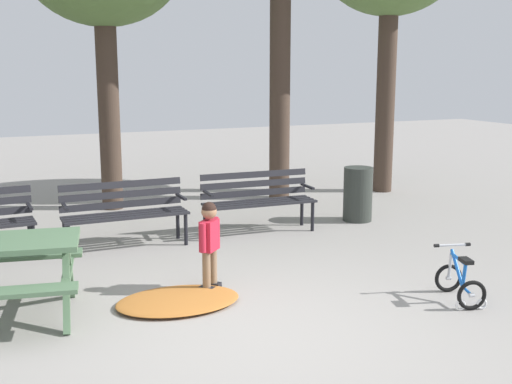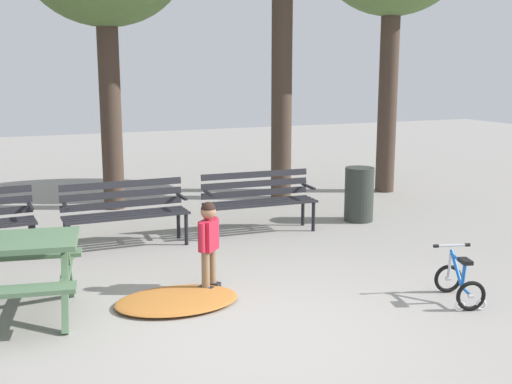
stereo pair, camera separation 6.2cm
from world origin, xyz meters
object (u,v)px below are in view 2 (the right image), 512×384
(trash_bin, at_px, (359,194))
(child_standing, at_px, (209,240))
(kids_bicycle, at_px, (460,282))
(park_bench_left, at_px, (125,208))
(park_bench_right, at_px, (258,197))

(trash_bin, bearing_deg, child_standing, -146.64)
(child_standing, relative_size, kids_bicycle, 1.54)
(kids_bicycle, relative_size, trash_bin, 0.75)
(park_bench_left, relative_size, child_standing, 1.68)
(park_bench_right, bearing_deg, park_bench_left, -179.21)
(park_bench_right, xyz_separation_m, trash_bin, (1.68, 0.00, -0.10))
(kids_bicycle, bearing_deg, trash_bin, 74.69)
(trash_bin, bearing_deg, park_bench_right, -179.93)
(park_bench_right, distance_m, kids_bicycle, 3.45)
(park_bench_left, height_order, child_standing, child_standing)
(park_bench_left, xyz_separation_m, trash_bin, (3.58, 0.03, -0.10))
(park_bench_right, xyz_separation_m, kids_bicycle, (0.76, -3.36, -0.31))
(park_bench_left, bearing_deg, kids_bicycle, -51.38)
(park_bench_left, distance_m, child_standing, 2.08)
(trash_bin, bearing_deg, kids_bicycle, -105.31)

